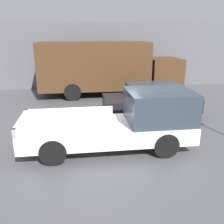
{
  "coord_description": "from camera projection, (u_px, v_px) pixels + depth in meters",
  "views": [
    {
      "loc": [
        -1.09,
        -8.8,
        3.86
      ],
      "look_at": [
        0.12,
        0.03,
        1.0
      ],
      "focal_mm": 40.0,
      "sensor_mm": 36.0,
      "label": 1
    }
  ],
  "objects": [
    {
      "name": "ground_plane",
      "position": [
        109.0,
        137.0,
        9.62
      ],
      "size": [
        60.0,
        60.0,
        0.0
      ],
      "primitive_type": "plane",
      "color": "#4C4C4F"
    },
    {
      "name": "building_wall",
      "position": [
        93.0,
        55.0,
        17.73
      ],
      "size": [
        28.0,
        0.15,
        4.58
      ],
      "color": "#56565B",
      "rests_on": "ground"
    },
    {
      "name": "pickup_truck",
      "position": [
        126.0,
        122.0,
        8.48
      ],
      "size": [
        5.7,
        1.99,
        1.99
      ],
      "color": "silver",
      "rests_on": "ground"
    },
    {
      "name": "car",
      "position": [
        151.0,
        100.0,
        11.93
      ],
      "size": [
        4.45,
        1.98,
        1.53
      ],
      "color": "black",
      "rests_on": "ground"
    },
    {
      "name": "delivery_truck",
      "position": [
        105.0,
        67.0,
        15.55
      ],
      "size": [
        8.82,
        2.49,
        3.3
      ],
      "color": "#472D19",
      "rests_on": "ground"
    },
    {
      "name": "newspaper_box",
      "position": [
        130.0,
        79.0,
        18.3
      ],
      "size": [
        0.45,
        0.4,
        1.1
      ],
      "color": "gold",
      "rests_on": "ground"
    }
  ]
}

